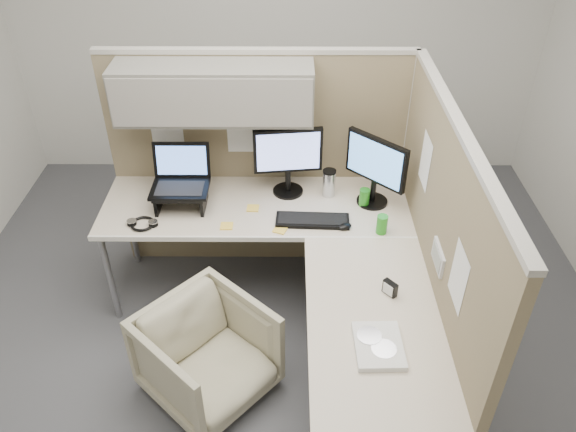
{
  "coord_description": "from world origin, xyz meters",
  "views": [
    {
      "loc": [
        0.11,
        -2.43,
        2.82
      ],
      "look_at": [
        0.1,
        0.25,
        0.85
      ],
      "focal_mm": 35.0,
      "sensor_mm": 36.0,
      "label": 1
    }
  ],
  "objects_px": {
    "monitor_left": "(288,156)",
    "office_chair": "(207,352)",
    "keyboard": "(312,221)",
    "desk": "(292,251)"
  },
  "relations": [
    {
      "from": "monitor_left",
      "to": "keyboard",
      "type": "bearing_deg",
      "value": -72.06
    },
    {
      "from": "office_chair",
      "to": "monitor_left",
      "type": "relative_size",
      "value": 1.4
    },
    {
      "from": "office_chair",
      "to": "monitor_left",
      "type": "bearing_deg",
      "value": 19.08
    },
    {
      "from": "desk",
      "to": "office_chair",
      "type": "distance_m",
      "value": 0.75
    },
    {
      "from": "desk",
      "to": "monitor_left",
      "type": "bearing_deg",
      "value": 92.78
    },
    {
      "from": "monitor_left",
      "to": "office_chair",
      "type": "bearing_deg",
      "value": -120.62
    },
    {
      "from": "desk",
      "to": "keyboard",
      "type": "relative_size",
      "value": 4.41
    },
    {
      "from": "office_chair",
      "to": "keyboard",
      "type": "relative_size",
      "value": 1.43
    },
    {
      "from": "office_chair",
      "to": "keyboard",
      "type": "xyz_separation_m",
      "value": [
        0.6,
        0.68,
        0.42
      ]
    },
    {
      "from": "desk",
      "to": "monitor_left",
      "type": "distance_m",
      "value": 0.64
    }
  ]
}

